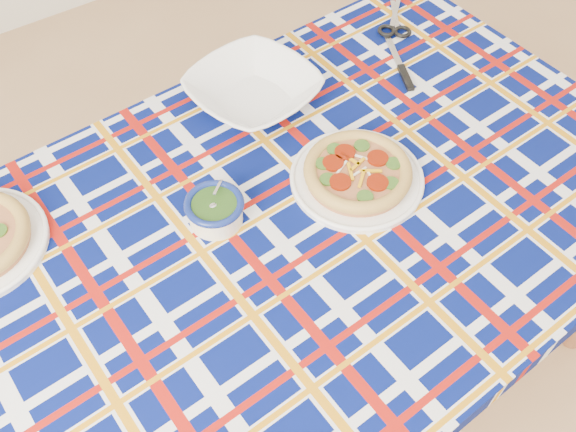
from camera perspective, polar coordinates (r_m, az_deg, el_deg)
floor at (r=1.85m, az=9.86°, el=-11.11°), size 4.00×4.00×0.00m
dining_table at (r=1.26m, az=0.96°, el=-1.93°), size 1.48×0.97×0.67m
tablecloth at (r=1.24m, az=0.98°, el=-1.34°), size 1.51×1.00×0.10m
main_focaccia_plate at (r=1.25m, az=6.21°, el=3.93°), size 0.30×0.30×0.05m
pesto_bowl at (r=1.18m, az=-6.52°, el=0.65°), size 0.13×0.13×0.07m
serving_bowl at (r=1.40m, az=-3.11°, el=11.05°), size 0.31×0.31×0.06m
table_knife at (r=1.56m, az=9.42°, el=14.19°), size 0.10×0.20×0.01m
kitchen_scissors at (r=1.68m, az=9.49°, el=17.33°), size 0.18×0.19×0.02m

